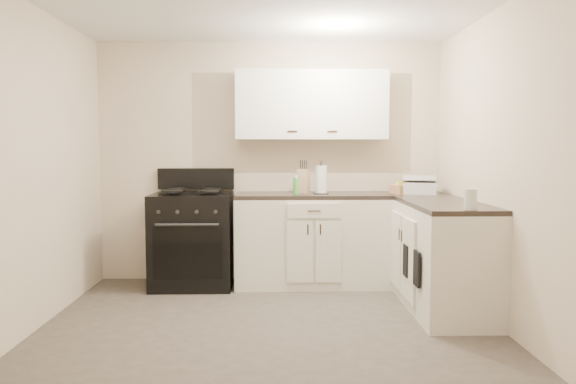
{
  "coord_description": "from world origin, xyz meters",
  "views": [
    {
      "loc": [
        0.05,
        -4.16,
        1.41
      ],
      "look_at": [
        0.16,
        0.85,
        1.01
      ],
      "focal_mm": 35.0,
      "sensor_mm": 36.0,
      "label": 1
    }
  ],
  "objects_px": {
    "wicker_basket": "(405,189)",
    "countertop_grill": "(420,188)",
    "knife_block": "(303,181)",
    "paper_towel": "(321,180)",
    "stove": "(193,241)"
  },
  "relations": [
    {
      "from": "paper_towel",
      "to": "countertop_grill",
      "type": "relative_size",
      "value": 0.88
    },
    {
      "from": "knife_block",
      "to": "paper_towel",
      "type": "distance_m",
      "value": 0.2
    },
    {
      "from": "knife_block",
      "to": "countertop_grill",
      "type": "xyz_separation_m",
      "value": [
        1.18,
        -0.12,
        -0.06
      ]
    },
    {
      "from": "wicker_basket",
      "to": "countertop_grill",
      "type": "xyz_separation_m",
      "value": [
        0.14,
        -0.03,
        0.01
      ]
    },
    {
      "from": "paper_towel",
      "to": "countertop_grill",
      "type": "distance_m",
      "value": 1.0
    },
    {
      "from": "knife_block",
      "to": "countertop_grill",
      "type": "bearing_deg",
      "value": 13.29
    },
    {
      "from": "stove",
      "to": "knife_block",
      "type": "height_order",
      "value": "knife_block"
    },
    {
      "from": "paper_towel",
      "to": "countertop_grill",
      "type": "bearing_deg",
      "value": -1.25
    },
    {
      "from": "wicker_basket",
      "to": "knife_block",
      "type": "bearing_deg",
      "value": 174.87
    },
    {
      "from": "knife_block",
      "to": "wicker_basket",
      "type": "xyz_separation_m",
      "value": [
        1.03,
        -0.09,
        -0.08
      ]
    },
    {
      "from": "stove",
      "to": "wicker_basket",
      "type": "bearing_deg",
      "value": 0.06
    },
    {
      "from": "knife_block",
      "to": "countertop_grill",
      "type": "distance_m",
      "value": 1.18
    },
    {
      "from": "knife_block",
      "to": "wicker_basket",
      "type": "relative_size",
      "value": 0.89
    },
    {
      "from": "paper_towel",
      "to": "wicker_basket",
      "type": "bearing_deg",
      "value": 0.37
    },
    {
      "from": "knife_block",
      "to": "paper_towel",
      "type": "height_order",
      "value": "paper_towel"
    }
  ]
}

